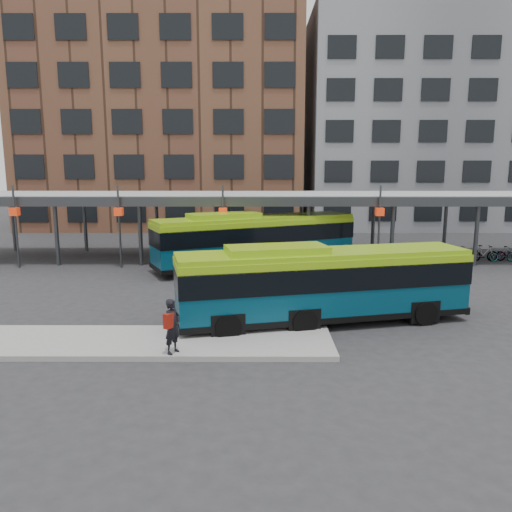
# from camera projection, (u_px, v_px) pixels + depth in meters

# --- Properties ---
(ground) EXTENTS (120.00, 120.00, 0.00)m
(ground) POSITION_uv_depth(u_px,v_px,m) (283.00, 318.00, 19.66)
(ground) COLOR #28282B
(ground) RESTS_ON ground
(boarding_island) EXTENTS (14.00, 3.00, 0.18)m
(boarding_island) POSITION_uv_depth(u_px,v_px,m) (124.00, 342.00, 16.71)
(boarding_island) COLOR gray
(boarding_island) RESTS_ON ground
(canopy) EXTENTS (40.00, 6.53, 4.80)m
(canopy) POSITION_uv_depth(u_px,v_px,m) (273.00, 198.00, 31.62)
(canopy) COLOR #999B9E
(canopy) RESTS_ON ground
(building_brick) EXTENTS (26.00, 14.00, 22.00)m
(building_brick) POSITION_uv_depth(u_px,v_px,m) (167.00, 113.00, 49.20)
(building_brick) COLOR brown
(building_brick) RESTS_ON ground
(building_grey) EXTENTS (24.00, 14.00, 20.00)m
(building_grey) POSITION_uv_depth(u_px,v_px,m) (429.00, 123.00, 49.30)
(building_grey) COLOR slate
(building_grey) RESTS_ON ground
(bus_front) EXTENTS (11.27, 4.79, 3.04)m
(bus_front) POSITION_uv_depth(u_px,v_px,m) (322.00, 282.00, 18.76)
(bus_front) COLOR #073A4F
(bus_front) RESTS_ON ground
(bus_rear) EXTENTS (11.88, 7.42, 3.30)m
(bus_rear) POSITION_uv_depth(u_px,v_px,m) (255.00, 239.00, 28.96)
(bus_rear) COLOR #073A4F
(bus_rear) RESTS_ON ground
(pedestrian) EXTENTS (0.67, 0.75, 1.73)m
(pedestrian) POSITION_uv_depth(u_px,v_px,m) (172.00, 326.00, 15.34)
(pedestrian) COLOR black
(pedestrian) RESTS_ON boarding_island
(bike_rack) EXTENTS (6.20, 1.46, 1.04)m
(bike_rack) POSITION_uv_depth(u_px,v_px,m) (483.00, 254.00, 31.26)
(bike_rack) COLOR slate
(bike_rack) RESTS_ON ground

